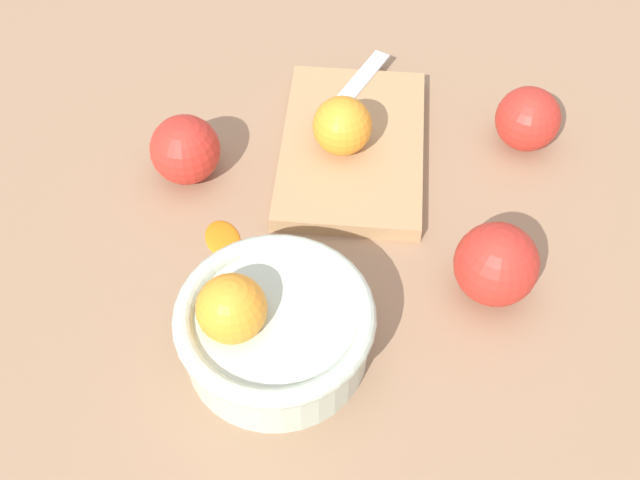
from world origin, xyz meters
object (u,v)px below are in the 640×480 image
apple_front_left (496,264)px  apple_back_right (185,150)px  knife (344,98)px  apple_front_right (528,119)px  cutting_board (352,147)px  orange_on_board (342,126)px  bowl (271,327)px

apple_front_left → apple_back_right: apple_front_left is taller
knife → apple_front_right: size_ratio=1.85×
cutting_board → orange_on_board: (-0.01, 0.01, 0.04)m
orange_on_board → apple_front_right: bearing=-87.8°
knife → apple_front_left: size_ratio=1.64×
cutting_board → orange_on_board: orange_on_board is taller
cutting_board → knife: (0.07, 0.00, 0.01)m
orange_on_board → apple_front_right: (0.01, -0.21, -0.01)m
apple_back_right → apple_front_right: (0.02, -0.39, -0.00)m
orange_on_board → apple_back_right: bearing=93.0°
cutting_board → knife: 0.07m
orange_on_board → bowl: bearing=159.9°
orange_on_board → apple_front_right: size_ratio=0.89×
orange_on_board → knife: 0.08m
cutting_board → apple_back_right: (-0.02, 0.19, 0.03)m
cutting_board → apple_front_left: 0.24m
orange_on_board → apple_back_right: 0.17m
apple_front_left → bowl: bearing=103.3°
knife → orange_on_board: bearing=171.9°
cutting_board → orange_on_board: size_ratio=3.81×
orange_on_board → knife: bearing=-8.1°
knife → apple_back_right: 0.20m
knife → apple_back_right: (-0.09, 0.18, 0.02)m
bowl → cutting_board: size_ratio=0.73×
orange_on_board → knife: size_ratio=0.48×
bowl → knife: bearing=-17.4°
apple_front_left → apple_front_right: apple_front_left is taller
bowl → cutting_board: bearing=-22.1°
bowl → apple_front_right: bowl is taller
bowl → apple_front_left: (0.05, -0.22, 0.00)m
apple_back_right → bowl: bearing=-160.9°
apple_back_right → apple_front_right: apple_back_right is taller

